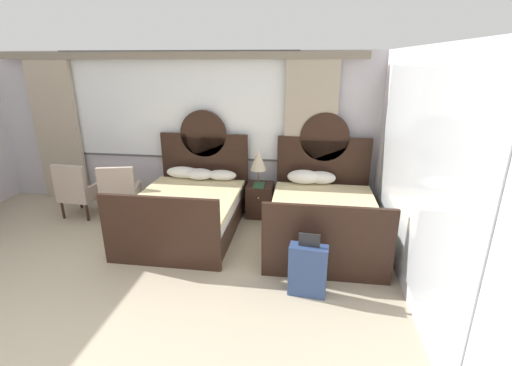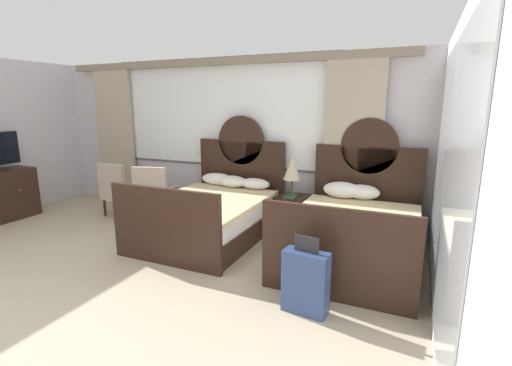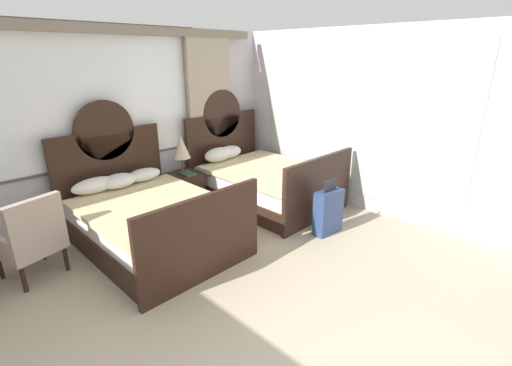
% 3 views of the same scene
% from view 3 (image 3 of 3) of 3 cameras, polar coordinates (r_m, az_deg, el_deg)
% --- Properties ---
extents(wall_back_window, '(6.87, 0.22, 2.70)m').
position_cam_3_polar(wall_back_window, '(5.28, -28.16, 7.90)').
color(wall_back_window, silver).
rests_on(wall_back_window, ground_plane).
extents(wall_right_mirror, '(0.08, 4.93, 2.70)m').
position_cam_3_polar(wall_right_mirror, '(5.69, 17.59, 8.97)').
color(wall_right_mirror, silver).
rests_on(wall_right_mirror, ground_plane).
extents(bed_near_window, '(1.55, 2.15, 1.75)m').
position_cam_3_polar(bed_near_window, '(4.77, -16.42, -5.37)').
color(bed_near_window, black).
rests_on(bed_near_window, ground_plane).
extents(bed_near_mirror, '(1.55, 2.15, 1.75)m').
position_cam_3_polar(bed_near_mirror, '(5.94, 1.04, 0.40)').
color(bed_near_mirror, black).
rests_on(bed_near_mirror, ground_plane).
extents(nightstand_between_beds, '(0.44, 0.47, 0.57)m').
position_cam_3_polar(nightstand_between_beds, '(5.85, -10.96, -1.08)').
color(nightstand_between_beds, black).
rests_on(nightstand_between_beds, ground_plane).
extents(table_lamp_on_nightstand, '(0.27, 0.27, 0.60)m').
position_cam_3_polar(table_lamp_on_nightstand, '(5.63, -11.69, 5.52)').
color(table_lamp_on_nightstand, brown).
rests_on(table_lamp_on_nightstand, nightstand_between_beds).
extents(book_on_nightstand, '(0.18, 0.26, 0.03)m').
position_cam_3_polar(book_on_nightstand, '(5.68, -10.72, 1.49)').
color(book_on_nightstand, '#285133').
rests_on(book_on_nightstand, nightstand_between_beds).
extents(armchair_by_window_left, '(0.68, 0.68, 0.95)m').
position_cam_3_polar(armchair_by_window_left, '(4.55, -31.80, -7.32)').
color(armchair_by_window_left, '#B29E8E').
rests_on(armchair_by_window_left, ground_plane).
extents(suitcase_on_floor, '(0.44, 0.22, 0.76)m').
position_cam_3_polar(suitcase_on_floor, '(4.99, 11.29, -4.45)').
color(suitcase_on_floor, navy).
rests_on(suitcase_on_floor, ground_plane).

